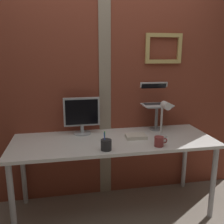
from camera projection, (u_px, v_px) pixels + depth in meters
name	position (u px, v px, depth m)	size (l,w,h in m)	color
ground_plane	(112.00, 214.00, 2.49)	(6.00, 6.00, 0.00)	gray
brick_wall_back	(104.00, 83.00, 2.66)	(3.14, 0.16, 2.53)	brown
desk	(114.00, 146.00, 2.41)	(1.95, 0.70, 0.77)	white
monitor	(82.00, 114.00, 2.51)	(0.36, 0.18, 0.38)	#ADB2B7
laptop_stand	(157.00, 113.00, 2.66)	(0.28, 0.22, 0.27)	gray
laptop	(155.00, 98.00, 2.70)	(0.31, 0.29, 0.24)	white
desk_lamp	(164.00, 115.00, 2.37)	(0.12, 0.20, 0.37)	white
pen_cup	(106.00, 145.00, 2.12)	(0.09, 0.09, 0.17)	#262628
coffee_mug	(159.00, 141.00, 2.20)	(0.12, 0.08, 0.09)	maroon
paper_clutter_stack	(136.00, 136.00, 2.43)	(0.20, 0.14, 0.03)	silver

